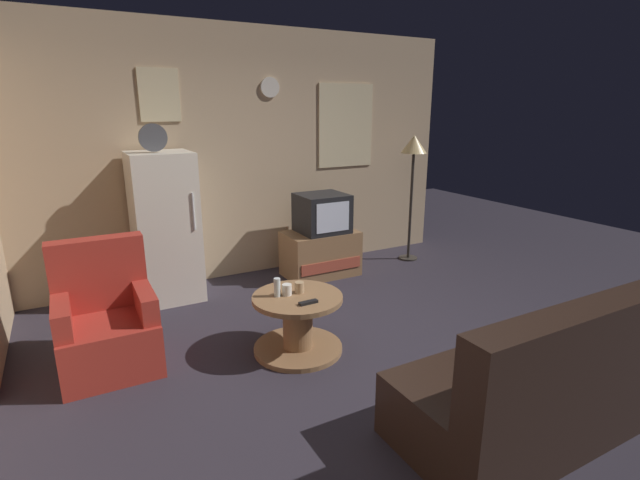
{
  "coord_description": "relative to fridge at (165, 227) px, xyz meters",
  "views": [
    {
      "loc": [
        -1.91,
        -2.72,
        1.91
      ],
      "look_at": [
        0.06,
        0.9,
        0.75
      ],
      "focal_mm": 26.42,
      "sensor_mm": 36.0,
      "label": 1
    }
  ],
  "objects": [
    {
      "name": "ground_plane",
      "position": [
        1.08,
        -2.06,
        -0.75
      ],
      "size": [
        12.0,
        12.0,
        0.0
      ],
      "primitive_type": "plane",
      "color": "#2D2833"
    },
    {
      "name": "wall_with_art",
      "position": [
        1.09,
        0.39,
        0.64
      ],
      "size": [
        5.2,
        0.12,
        2.78
      ],
      "color": "tan",
      "rests_on": "ground_plane"
    },
    {
      "name": "fridge",
      "position": [
        0.0,
        0.0,
        0.0
      ],
      "size": [
        0.6,
        0.62,
        1.77
      ],
      "color": "silver",
      "rests_on": "ground_plane"
    },
    {
      "name": "tv_stand",
      "position": [
        1.7,
        -0.15,
        -0.49
      ],
      "size": [
        0.84,
        0.53,
        0.52
      ],
      "color": "#8E6642",
      "rests_on": "ground_plane"
    },
    {
      "name": "crt_tv",
      "position": [
        1.72,
        -0.15,
        -0.01
      ],
      "size": [
        0.54,
        0.51,
        0.44
      ],
      "color": "black",
      "rests_on": "tv_stand"
    },
    {
      "name": "standing_lamp",
      "position": [
        3.0,
        -0.17,
        0.6
      ],
      "size": [
        0.32,
        0.32,
        1.59
      ],
      "color": "#332D28",
      "rests_on": "ground_plane"
    },
    {
      "name": "coffee_table",
      "position": [
        0.67,
        -1.65,
        -0.51
      ],
      "size": [
        0.72,
        0.72,
        0.48
      ],
      "color": "#8E6642",
      "rests_on": "ground_plane"
    },
    {
      "name": "wine_glass",
      "position": [
        0.53,
        -1.59,
        -0.2
      ],
      "size": [
        0.05,
        0.05,
        0.15
      ],
      "primitive_type": "cylinder",
      "color": "silver",
      "rests_on": "coffee_table"
    },
    {
      "name": "mug_ceramic_white",
      "position": [
        0.6,
        -1.6,
        -0.23
      ],
      "size": [
        0.08,
        0.08,
        0.09
      ],
      "primitive_type": "cylinder",
      "color": "silver",
      "rests_on": "coffee_table"
    },
    {
      "name": "mug_ceramic_tan",
      "position": [
        0.71,
        -1.6,
        -0.23
      ],
      "size": [
        0.08,
        0.08,
        0.09
      ],
      "primitive_type": "cylinder",
      "color": "tan",
      "rests_on": "coffee_table"
    },
    {
      "name": "remote_control",
      "position": [
        0.67,
        -1.84,
        -0.26
      ],
      "size": [
        0.15,
        0.05,
        0.02
      ],
      "primitive_type": "cube",
      "rotation": [
        0.0,
        0.0,
        0.02
      ],
      "color": "black",
      "rests_on": "coffee_table"
    },
    {
      "name": "armchair",
      "position": [
        -0.69,
        -1.16,
        -0.42
      ],
      "size": [
        0.68,
        0.68,
        0.96
      ],
      "color": "#A52D23",
      "rests_on": "ground_plane"
    },
    {
      "name": "couch",
      "position": [
        1.49,
        -3.24,
        -0.44
      ],
      "size": [
        1.7,
        0.8,
        0.92
      ],
      "color": "black",
      "rests_on": "ground_plane"
    }
  ]
}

